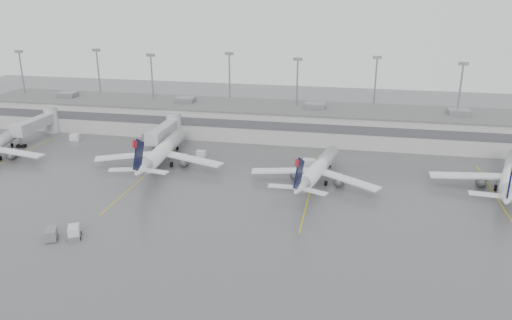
# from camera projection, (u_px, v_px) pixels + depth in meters

# --- Properties ---
(ground) EXTENTS (260.00, 260.00, 0.00)m
(ground) POSITION_uv_depth(u_px,v_px,m) (188.00, 235.00, 80.12)
(ground) COLOR #555557
(ground) RESTS_ON ground
(terminal) EXTENTS (152.00, 17.00, 9.45)m
(terminal) POSITION_uv_depth(u_px,v_px,m) (258.00, 120.00, 132.41)
(terminal) COLOR #ACACA7
(terminal) RESTS_ON ground
(light_masts) EXTENTS (142.40, 8.00, 20.60)m
(light_masts) POSITION_uv_depth(u_px,v_px,m) (262.00, 87.00, 135.16)
(light_masts) COLOR gray
(light_masts) RESTS_ON ground
(jet_bridge_left) EXTENTS (4.00, 17.20, 7.00)m
(jet_bridge_left) POSITION_uv_depth(u_px,v_px,m) (43.00, 122.00, 131.52)
(jet_bridge_left) COLOR #A4A7AA
(jet_bridge_left) RESTS_ON ground
(jet_bridge_right) EXTENTS (4.00, 17.20, 7.00)m
(jet_bridge_right) POSITION_uv_depth(u_px,v_px,m) (168.00, 129.00, 124.98)
(jet_bridge_right) COLOR #A4A7AA
(jet_bridge_right) RESTS_ON ground
(stand_markings) EXTENTS (105.25, 40.00, 0.01)m
(stand_markings) POSITION_uv_depth(u_px,v_px,m) (226.00, 181.00, 102.33)
(stand_markings) COLOR gold
(stand_markings) RESTS_ON ground
(jet_mid_left) EXTENTS (28.92, 32.47, 10.50)m
(jet_mid_left) POSITION_uv_depth(u_px,v_px,m) (162.00, 152.00, 110.10)
(jet_mid_left) COLOR white
(jet_mid_left) RESTS_ON ground
(jet_mid_right) EXTENTS (26.08, 29.52, 9.65)m
(jet_mid_right) POSITION_uv_depth(u_px,v_px,m) (317.00, 169.00, 100.23)
(jet_mid_right) COLOR white
(jet_mid_right) RESTS_ON ground
(jet_far_right) EXTENTS (28.24, 32.16, 10.73)m
(jet_far_right) POSITION_uv_depth(u_px,v_px,m) (511.00, 176.00, 95.95)
(jet_far_right) COLOR white
(jet_far_right) RESTS_ON ground
(baggage_tug) EXTENTS (3.06, 3.59, 1.98)m
(baggage_tug) POSITION_uv_depth(u_px,v_px,m) (74.00, 233.00, 78.96)
(baggage_tug) COLOR silver
(baggage_tug) RESTS_ON ground
(baggage_cart) EXTENTS (2.69, 3.22, 1.80)m
(baggage_cart) POSITION_uv_depth(u_px,v_px,m) (51.00, 234.00, 78.40)
(baggage_cart) COLOR slate
(baggage_cart) RESTS_ON ground
(gse_uld_a) EXTENTS (2.51, 1.83, 1.66)m
(gse_uld_a) POSITION_uv_depth(u_px,v_px,m) (75.00, 137.00, 129.08)
(gse_uld_a) COLOR silver
(gse_uld_a) RESTS_ON ground
(gse_uld_b) EXTENTS (2.27, 1.63, 1.51)m
(gse_uld_b) POSITION_uv_depth(u_px,v_px,m) (201.00, 154.00, 116.52)
(gse_uld_b) COLOR silver
(gse_uld_b) RESTS_ON ground
(gse_uld_c) EXTENTS (2.82, 1.94, 1.95)m
(gse_uld_c) POSITION_uv_depth(u_px,v_px,m) (309.00, 164.00, 109.49)
(gse_uld_c) COLOR silver
(gse_uld_c) RESTS_ON ground
(gse_loader) EXTENTS (2.76, 3.67, 2.05)m
(gse_loader) POSITION_uv_depth(u_px,v_px,m) (149.00, 137.00, 128.80)
(gse_loader) COLOR slate
(gse_loader) RESTS_ON ground
(cone_a) EXTENTS (0.39, 0.39, 0.62)m
(cone_a) POSITION_uv_depth(u_px,v_px,m) (15.00, 149.00, 121.74)
(cone_a) COLOR orange
(cone_a) RESTS_ON ground
(cone_b) EXTENTS (0.39, 0.39, 0.62)m
(cone_b) POSITION_uv_depth(u_px,v_px,m) (127.00, 154.00, 118.05)
(cone_b) COLOR orange
(cone_b) RESTS_ON ground
(cone_c) EXTENTS (0.47, 0.47, 0.74)m
(cone_c) POSITION_uv_depth(u_px,v_px,m) (312.00, 158.00, 114.96)
(cone_c) COLOR orange
(cone_c) RESTS_ON ground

